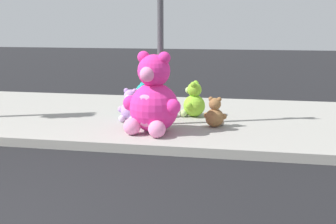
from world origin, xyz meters
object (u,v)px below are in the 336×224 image
at_px(plush_pink_large, 153,100).
at_px(plush_teal, 142,101).
at_px(plush_lime, 193,102).
at_px(plush_brown, 215,115).
at_px(plush_red, 164,108).
at_px(plush_lavender, 130,108).
at_px(sign_pole, 160,29).

bearing_deg(plush_pink_large, plush_teal, 111.25).
bearing_deg(plush_teal, plush_lime, -2.73).
xyz_separation_m(plush_lime, plush_brown, (0.50, -0.80, -0.06)).
bearing_deg(plush_pink_large, plush_red, 92.78).
distance_m(plush_lavender, plush_brown, 1.61).
distance_m(plush_pink_large, plush_teal, 1.57).
distance_m(sign_pole, plush_red, 1.64).
xyz_separation_m(plush_pink_large, plush_lavender, (-0.61, 0.75, -0.30)).
bearing_deg(plush_lavender, plush_brown, -5.68).
bearing_deg(sign_pole, plush_brown, 0.40).
height_order(plush_lavender, plush_lime, plush_lime).
xyz_separation_m(sign_pole, plush_lavender, (-0.62, 0.17, -1.45)).
xyz_separation_m(plush_pink_large, plush_brown, (0.99, 0.60, -0.33)).
relative_size(plush_teal, plush_brown, 1.18).
bearing_deg(plush_lavender, plush_pink_large, -51.00).
distance_m(plush_pink_large, plush_brown, 1.20).
height_order(sign_pole, plush_red, sign_pole).
xyz_separation_m(plush_pink_large, plush_lime, (0.49, 1.39, -0.26)).
xyz_separation_m(plush_pink_large, plush_teal, (-0.56, 1.44, -0.29)).
bearing_deg(plush_lavender, plush_lime, 30.01).
bearing_deg(plush_teal, plush_brown, -28.66).
distance_m(plush_pink_large, plush_lime, 1.50).
bearing_deg(plush_lavender, plush_red, 40.07).
xyz_separation_m(sign_pole, plush_teal, (-0.57, 0.85, -1.44)).
bearing_deg(plush_red, plush_pink_large, -87.22).
bearing_deg(plush_lavender, sign_pole, -15.03).
xyz_separation_m(sign_pole, plush_brown, (0.98, 0.01, -1.48)).
xyz_separation_m(plush_lime, plush_red, (-0.55, -0.17, -0.09)).
xyz_separation_m(plush_lavender, plush_lime, (1.10, 0.64, 0.03)).
height_order(plush_lime, plush_brown, plush_lime).
xyz_separation_m(plush_lavender, plush_red, (0.55, 0.46, -0.06)).
bearing_deg(plush_teal, sign_pole, -56.38).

